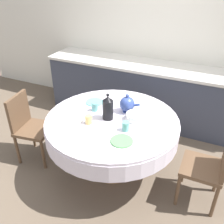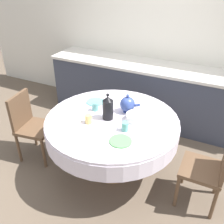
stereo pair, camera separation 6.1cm
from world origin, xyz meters
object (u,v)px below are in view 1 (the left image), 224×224
object	(u,v)px
chair_left	(211,165)
teapot	(127,104)
chair_right	(29,124)
coffee_carafe	(108,108)

from	to	relation	value
chair_left	teapot	size ratio (longest dim) A/B	3.71
teapot	chair_right	bearing A→B (deg)	-162.11
teapot	coffee_carafe	bearing A→B (deg)	-120.79
chair_left	chair_right	world-z (taller)	same
chair_left	coffee_carafe	world-z (taller)	coffee_carafe
chair_left	teapot	distance (m)	1.05
chair_right	teapot	bearing A→B (deg)	98.99
chair_right	coffee_carafe	bearing A→B (deg)	89.39
chair_left	chair_right	xyz separation A→B (m)	(-2.10, -0.17, 0.00)
coffee_carafe	chair_left	bearing A→B (deg)	1.35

